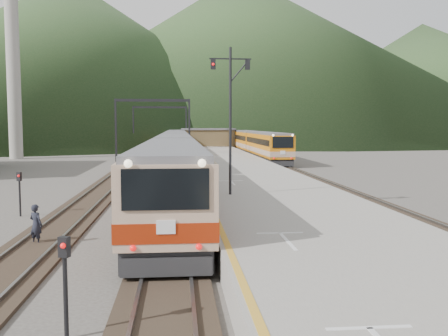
{
  "coord_description": "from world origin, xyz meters",
  "views": [
    {
      "loc": [
        0.38,
        -9.28,
        4.67
      ],
      "look_at": [
        3.2,
        21.53,
        2.0
      ],
      "focal_mm": 40.0,
      "sensor_mm": 36.0,
      "label": 1
    }
  ],
  "objects": [
    {
      "name": "worker",
      "position": [
        -5.18,
        10.46,
        0.8
      ],
      "size": [
        0.7,
        0.63,
        1.61
      ],
      "primitive_type": "imported",
      "rotation": [
        0.0,
        0.0,
        2.6
      ],
      "color": "black",
      "rests_on": "ground"
    },
    {
      "name": "short_signal_c",
      "position": [
        -7.73,
        16.85,
        1.46
      ],
      "size": [
        0.26,
        0.23,
        2.27
      ],
      "color": "black",
      "rests_on": "ground"
    },
    {
      "name": "short_signal_a",
      "position": [
        -2.09,
        1.55,
        1.46
      ],
      "size": [
        0.26,
        0.23,
        2.27
      ],
      "color": "black",
      "rests_on": "ground"
    },
    {
      "name": "short_signal_b",
      "position": [
        -3.55,
        31.36,
        1.46
      ],
      "size": [
        0.23,
        0.18,
        2.27
      ],
      "color": "black",
      "rests_on": "ground"
    },
    {
      "name": "hill_c",
      "position": [
        110.0,
        210.0,
        25.0
      ],
      "size": [
        160.0,
        160.0,
        50.0
      ],
      "primitive_type": "cone",
      "color": "#203F1B",
      "rests_on": "ground"
    },
    {
      "name": "gantry_far",
      "position": [
        -2.85,
        80.0,
        5.59
      ],
      "size": [
        9.55,
        0.25,
        8.0
      ],
      "color": "black",
      "rests_on": "ground"
    },
    {
      "name": "signal_mast",
      "position": [
        3.1,
        16.83,
        5.66
      ],
      "size": [
        2.2,
        0.2,
        7.7
      ],
      "color": "black",
      "rests_on": "platform"
    },
    {
      "name": "gantry_near",
      "position": [
        -2.85,
        55.0,
        5.59
      ],
      "size": [
        9.55,
        0.25,
        8.0
      ],
      "color": "black",
      "rests_on": "ground"
    },
    {
      "name": "smokestack",
      "position": [
        -22.0,
        62.0,
        15.0
      ],
      "size": [
        1.8,
        1.8,
        30.0
      ],
      "primitive_type": "cylinder",
      "color": "#9E998E",
      "rests_on": "ground"
    },
    {
      "name": "station_shed",
      "position": [
        5.6,
        78.0,
        2.57
      ],
      "size": [
        9.4,
        4.4,
        3.1
      ],
      "color": "brown",
      "rests_on": "platform"
    },
    {
      "name": "hill_a",
      "position": [
        -40.0,
        190.0,
        30.0
      ],
      "size": [
        180.0,
        180.0,
        60.0
      ],
      "primitive_type": "cone",
      "color": "#203F1B",
      "rests_on": "ground"
    },
    {
      "name": "platform",
      "position": [
        5.6,
        38.0,
        0.5
      ],
      "size": [
        8.0,
        100.0,
        1.0
      ],
      "primitive_type": "cube",
      "color": "gray",
      "rests_on": "ground"
    },
    {
      "name": "main_train",
      "position": [
        0.0,
        47.09,
        2.1
      ],
      "size": [
        3.07,
        84.11,
        3.75
      ],
      "color": "tan",
      "rests_on": "track_main"
    },
    {
      "name": "hill_b",
      "position": [
        30.0,
        230.0,
        37.5
      ],
      "size": [
        220.0,
        220.0,
        75.0
      ],
      "primitive_type": "cone",
      "color": "#203F1B",
      "rests_on": "ground"
    },
    {
      "name": "track_main",
      "position": [
        0.0,
        40.0,
        0.07
      ],
      "size": [
        2.6,
        200.0,
        0.23
      ],
      "color": "black",
      "rests_on": "ground"
    },
    {
      "name": "track_second",
      "position": [
        11.5,
        40.0,
        0.07
      ],
      "size": [
        2.6,
        200.0,
        0.23
      ],
      "color": "black",
      "rests_on": "ground"
    },
    {
      "name": "track_far",
      "position": [
        -5.0,
        40.0,
        0.07
      ],
      "size": [
        2.6,
        200.0,
        0.23
      ],
      "color": "black",
      "rests_on": "ground"
    },
    {
      "name": "second_train",
      "position": [
        11.5,
        61.94,
        1.91
      ],
      "size": [
        2.76,
        37.58,
        3.37
      ],
      "color": "orange",
      "rests_on": "track_second"
    }
  ]
}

